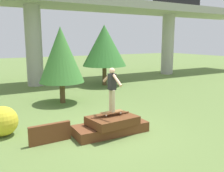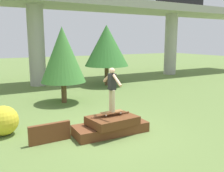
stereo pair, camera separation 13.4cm
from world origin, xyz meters
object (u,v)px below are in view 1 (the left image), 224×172
object	(u,v)px
car_on_overpass_far_right	(176,0)
bush_yellow_flowering	(3,121)
tree_behind_left	(104,46)
tree_behind_right	(61,55)
skateboard	(112,112)
skater	(112,87)

from	to	relation	value
car_on_overpass_far_right	bush_yellow_flowering	distance (m)	19.14
tree_behind_left	tree_behind_right	world-z (taller)	tree_behind_left
tree_behind_left	tree_behind_right	xyz separation A→B (m)	(-4.24, -3.36, -0.33)
car_on_overpass_far_right	tree_behind_left	xyz separation A→B (m)	(-8.47, -2.06, -3.91)
car_on_overpass_far_right	bush_yellow_flowering	size ratio (longest dim) A/B	4.00
skateboard	skater	distance (m)	0.86
bush_yellow_flowering	car_on_overpass_far_right	bearing A→B (deg)	28.72
skater	car_on_overpass_far_right	xyz separation A→B (m)	(12.65, 10.33, 5.05)
car_on_overpass_far_right	bush_yellow_flowering	bearing A→B (deg)	-151.28
skater	car_on_overpass_far_right	distance (m)	17.10
skater	tree_behind_left	distance (m)	9.34
skateboard	skater	size ratio (longest dim) A/B	0.54
car_on_overpass_far_right	tree_behind_right	xyz separation A→B (m)	(-12.70, -5.43, -4.25)
tree_behind_left	tree_behind_right	distance (m)	5.42
bush_yellow_flowering	skater	bearing A→B (deg)	-26.61
skater	car_on_overpass_far_right	size ratio (longest dim) A/B	0.37
skater	tree_behind_left	bearing A→B (deg)	63.15
tree_behind_right	bush_yellow_flowering	bearing A→B (deg)	-134.16
tree_behind_right	skater	bearing A→B (deg)	-89.43
skater	tree_behind_left	xyz separation A→B (m)	(4.19, 8.27, 1.14)
skateboard	bush_yellow_flowering	xyz separation A→B (m)	(-3.24, 1.62, -0.25)
skater	skateboard	bearing A→B (deg)	-11.31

